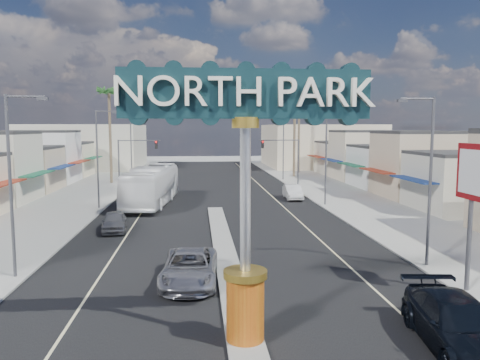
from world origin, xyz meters
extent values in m
plane|color=gray|center=(0.00, 30.00, 0.00)|extent=(160.00, 160.00, 0.00)
cube|color=black|center=(0.00, 30.00, 0.01)|extent=(20.00, 120.00, 0.01)
cube|color=gray|center=(0.00, 14.00, 0.08)|extent=(1.30, 30.00, 0.16)
cube|color=gray|center=(-14.00, 30.00, 0.06)|extent=(8.00, 120.00, 0.12)
cube|color=gray|center=(14.00, 30.00, 0.06)|extent=(8.00, 120.00, 0.12)
cube|color=beige|center=(-24.00, 43.00, 3.00)|extent=(12.00, 42.00, 6.00)
cube|color=#B7B29E|center=(24.00, 43.00, 3.00)|extent=(12.00, 42.00, 6.00)
cube|color=#B7B29E|center=(-22.00, 75.00, 4.00)|extent=(20.00, 20.00, 8.00)
cube|color=beige|center=(22.00, 75.00, 4.00)|extent=(20.00, 20.00, 8.00)
cylinder|color=#B6350E|center=(0.00, 2.00, 1.26)|extent=(1.30, 1.30, 2.20)
cylinder|color=gold|center=(0.00, 2.00, 2.49)|extent=(1.50, 1.50, 0.25)
cylinder|color=#B7B7BC|center=(0.00, 2.00, 5.01)|extent=(0.36, 0.36, 4.80)
cylinder|color=gold|center=(0.00, 2.00, 7.58)|extent=(0.90, 0.90, 0.35)
cube|color=#0E262B|center=(0.00, 2.00, 8.51)|extent=(8.20, 0.50, 1.60)
cylinder|color=#47474C|center=(-11.00, 44.00, 3.00)|extent=(0.18, 0.18, 6.00)
cylinder|color=#47474C|center=(-8.50, 44.00, 5.90)|extent=(5.00, 0.12, 0.12)
cube|color=black|center=(-6.50, 44.00, 5.40)|extent=(0.32, 0.32, 1.00)
sphere|color=red|center=(-6.50, 43.82, 5.72)|extent=(0.22, 0.22, 0.22)
cylinder|color=#47474C|center=(11.00, 44.00, 3.00)|extent=(0.18, 0.18, 6.00)
cylinder|color=#47474C|center=(8.50, 44.00, 5.90)|extent=(5.00, 0.12, 0.12)
cube|color=black|center=(6.50, 44.00, 5.40)|extent=(0.32, 0.32, 1.00)
sphere|color=red|center=(6.50, 43.82, 5.72)|extent=(0.22, 0.22, 0.22)
cylinder|color=#47474C|center=(-10.60, 10.00, 4.50)|extent=(0.16, 0.16, 9.00)
cylinder|color=#47474C|center=(-9.70, 10.00, 8.90)|extent=(1.80, 0.10, 0.10)
cube|color=#47474C|center=(-8.90, 10.00, 8.80)|extent=(0.50, 0.22, 0.15)
cylinder|color=#47474C|center=(-10.60, 30.00, 4.50)|extent=(0.16, 0.16, 9.00)
cylinder|color=#47474C|center=(-9.70, 30.00, 8.90)|extent=(1.80, 0.10, 0.10)
cube|color=#47474C|center=(-8.90, 30.00, 8.80)|extent=(0.50, 0.22, 0.15)
cylinder|color=#47474C|center=(-10.60, 52.00, 4.50)|extent=(0.16, 0.16, 9.00)
cylinder|color=#47474C|center=(-9.70, 52.00, 8.90)|extent=(1.80, 0.10, 0.10)
cube|color=#47474C|center=(-8.90, 52.00, 8.80)|extent=(0.50, 0.22, 0.15)
cylinder|color=#47474C|center=(10.60, 10.00, 4.50)|extent=(0.16, 0.16, 9.00)
cylinder|color=#47474C|center=(9.70, 10.00, 8.90)|extent=(1.80, 0.10, 0.10)
cube|color=#47474C|center=(8.90, 10.00, 8.80)|extent=(0.50, 0.22, 0.15)
cylinder|color=#47474C|center=(10.60, 30.00, 4.50)|extent=(0.16, 0.16, 9.00)
cylinder|color=#47474C|center=(9.70, 30.00, 8.90)|extent=(1.80, 0.10, 0.10)
cube|color=#47474C|center=(8.90, 30.00, 8.80)|extent=(0.50, 0.22, 0.15)
cylinder|color=#47474C|center=(10.60, 52.00, 4.50)|extent=(0.16, 0.16, 9.00)
cylinder|color=#47474C|center=(9.70, 52.00, 8.90)|extent=(1.80, 0.10, 0.10)
cube|color=#47474C|center=(8.90, 52.00, 8.80)|extent=(0.50, 0.22, 0.15)
cylinder|color=brown|center=(-13.00, 50.00, 6.00)|extent=(0.36, 0.36, 12.00)
cylinder|color=brown|center=(13.00, 56.00, 5.50)|extent=(0.36, 0.36, 11.00)
cylinder|color=brown|center=(15.00, 62.00, 6.50)|extent=(0.36, 0.36, 13.00)
imported|color=#9E9DA2|center=(-2.00, 8.51, 0.78)|extent=(2.90, 5.73, 1.55)
imported|color=black|center=(7.06, 0.96, 0.86)|extent=(3.08, 6.17, 1.72)
imported|color=slate|center=(-7.58, 20.42, 0.71)|extent=(2.14, 4.33, 1.42)
imported|color=silver|center=(8.34, 34.34, 0.74)|extent=(1.72, 4.56, 1.49)
imported|color=white|center=(-5.99, 32.10, 1.87)|extent=(4.55, 13.70, 3.74)
cylinder|color=#47474C|center=(10.50, 6.10, 2.19)|extent=(0.21, 0.21, 4.13)
cube|color=maroon|center=(10.50, 6.10, 5.49)|extent=(0.28, 2.07, 2.48)
cube|color=white|center=(10.36, 6.10, 5.49)|extent=(0.04, 1.65, 1.96)
camera|label=1|loc=(-1.59, -13.34, 7.41)|focal=35.00mm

